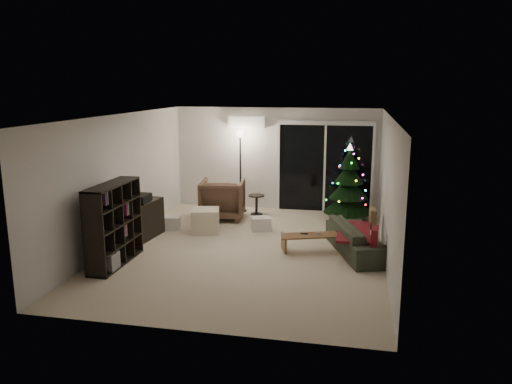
% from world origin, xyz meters
% --- Properties ---
extents(room, '(6.50, 7.51, 2.60)m').
position_xyz_m(room, '(0.46, 1.49, 1.02)').
color(room, beige).
rests_on(room, ground).
extents(bookshelf, '(0.40, 1.43, 1.42)m').
position_xyz_m(bookshelf, '(-2.25, -1.19, 0.71)').
color(bookshelf, black).
rests_on(bookshelf, floor).
extents(media_cabinet, '(0.57, 1.25, 0.76)m').
position_xyz_m(media_cabinet, '(-2.25, 0.21, 0.38)').
color(media_cabinet, black).
rests_on(media_cabinet, floor).
extents(stereo, '(0.38, 0.45, 0.16)m').
position_xyz_m(stereo, '(-2.25, 0.21, 0.84)').
color(stereo, black).
rests_on(stereo, media_cabinet).
extents(armchair, '(1.10, 1.12, 0.91)m').
position_xyz_m(armchair, '(-1.05, 2.07, 0.46)').
color(armchair, '#493329').
rests_on(armchair, floor).
extents(ottoman, '(0.66, 0.66, 0.50)m').
position_xyz_m(ottoman, '(-1.11, 0.92, 0.25)').
color(ottoman, beige).
rests_on(ottoman, floor).
extents(cardboard_box_a, '(0.45, 0.38, 0.28)m').
position_xyz_m(cardboard_box_a, '(-1.90, 0.98, 0.14)').
color(cardboard_box_a, silver).
rests_on(cardboard_box_a, floor).
extents(cardboard_box_b, '(0.49, 0.42, 0.29)m').
position_xyz_m(cardboard_box_b, '(0.00, 1.30, 0.14)').
color(cardboard_box_b, silver).
rests_on(cardboard_box_b, floor).
extents(side_table, '(0.44, 0.44, 0.48)m').
position_xyz_m(side_table, '(-0.35, 2.57, 0.24)').
color(side_table, black).
rests_on(side_table, floor).
extents(floor_lamp, '(0.31, 0.31, 1.93)m').
position_xyz_m(floor_lamp, '(-0.80, 2.82, 0.97)').
color(floor_lamp, black).
rests_on(floor_lamp, floor).
extents(sofa, '(1.32, 2.05, 0.56)m').
position_xyz_m(sofa, '(2.05, 0.21, 0.28)').
color(sofa, '#252B1E').
rests_on(sofa, floor).
extents(sofa_throw, '(0.60, 1.38, 0.05)m').
position_xyz_m(sofa_throw, '(1.95, 0.21, 0.40)').
color(sofa_throw, maroon).
rests_on(sofa_throw, sofa).
extents(cushion_a, '(0.14, 0.37, 0.37)m').
position_xyz_m(cushion_a, '(2.30, 0.86, 0.50)').
color(cushion_a, olive).
rests_on(cushion_a, sofa).
extents(cushion_b, '(0.14, 0.37, 0.37)m').
position_xyz_m(cushion_b, '(2.30, -0.44, 0.50)').
color(cushion_b, maroon).
rests_on(cushion_b, sofa).
extents(coffee_table, '(1.18, 0.73, 0.35)m').
position_xyz_m(coffee_table, '(1.21, 0.05, 0.18)').
color(coffee_table, brown).
rests_on(coffee_table, floor).
extents(remote_a, '(0.14, 0.04, 0.02)m').
position_xyz_m(remote_a, '(1.06, 0.05, 0.36)').
color(remote_a, black).
rests_on(remote_a, coffee_table).
extents(remote_b, '(0.13, 0.08, 0.02)m').
position_xyz_m(remote_b, '(1.31, 0.10, 0.36)').
color(remote_b, slate).
rests_on(remote_b, coffee_table).
extents(christmas_tree, '(1.41, 1.41, 1.77)m').
position_xyz_m(christmas_tree, '(1.79, 2.43, 0.89)').
color(christmas_tree, black).
rests_on(christmas_tree, floor).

